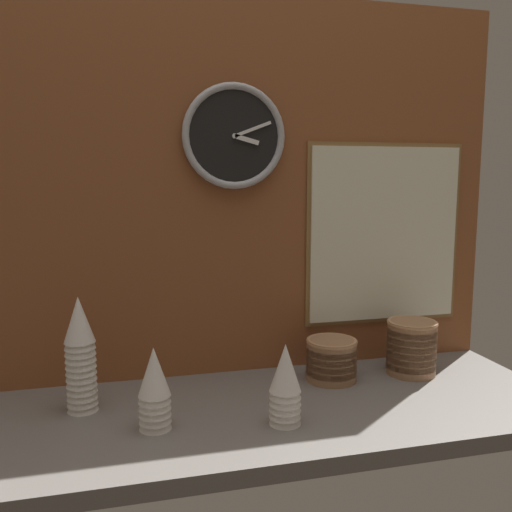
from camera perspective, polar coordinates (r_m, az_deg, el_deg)
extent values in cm
cube|color=slate|center=(138.80, -0.71, -16.31)|extent=(160.00, 56.00, 4.00)
cube|color=brown|center=(152.18, -3.10, 7.04)|extent=(160.00, 3.00, 105.00)
cone|color=white|center=(127.39, 3.08, -14.94)|extent=(7.30, 7.30, 11.10)
cone|color=white|center=(126.79, 3.09, -14.30)|extent=(7.30, 7.30, 11.10)
cone|color=white|center=(126.20, 3.09, -13.65)|extent=(7.30, 7.30, 11.10)
cone|color=white|center=(125.63, 3.10, -12.99)|extent=(7.30, 7.30, 11.10)
cone|color=white|center=(125.08, 3.10, -12.33)|extent=(7.30, 7.30, 11.10)
cone|color=white|center=(124.55, 3.11, -11.67)|extent=(7.30, 7.30, 11.10)
cone|color=white|center=(140.14, -17.84, -13.13)|extent=(7.30, 7.30, 11.10)
cone|color=white|center=(139.59, -17.87, -12.53)|extent=(7.30, 7.30, 11.10)
cone|color=white|center=(139.06, -17.90, -11.94)|extent=(7.30, 7.30, 11.10)
cone|color=white|center=(138.55, -17.93, -11.34)|extent=(7.30, 7.30, 11.10)
cone|color=white|center=(138.05, -17.96, -10.73)|extent=(7.30, 7.30, 11.10)
cone|color=white|center=(137.56, -17.99, -10.12)|extent=(7.30, 7.30, 11.10)
cone|color=white|center=(137.09, -18.02, -9.50)|extent=(7.30, 7.30, 11.10)
cone|color=white|center=(136.64, -18.04, -8.89)|extent=(7.30, 7.30, 11.10)
cone|color=white|center=(136.20, -18.07, -8.26)|extent=(7.30, 7.30, 11.10)
cone|color=white|center=(135.78, -18.10, -7.64)|extent=(7.30, 7.30, 11.10)
cone|color=white|center=(135.38, -18.13, -7.01)|extent=(7.30, 7.30, 11.10)
cone|color=white|center=(134.99, -18.16, -6.37)|extent=(7.30, 7.30, 11.10)
cone|color=white|center=(127.00, -10.59, -15.15)|extent=(7.30, 7.30, 11.10)
cone|color=white|center=(126.40, -10.61, -14.50)|extent=(7.30, 7.30, 11.10)
cone|color=white|center=(125.82, -10.63, -13.85)|extent=(7.30, 7.30, 11.10)
cone|color=white|center=(125.24, -10.65, -13.20)|extent=(7.30, 7.30, 11.10)
cone|color=white|center=(124.69, -10.67, -12.54)|extent=(7.30, 7.30, 11.10)
cone|color=white|center=(124.15, -10.69, -11.87)|extent=(7.30, 7.30, 11.10)
cylinder|color=#996B47|center=(155.21, 7.92, -12.13)|extent=(13.91, 13.91, 3.68)
cylinder|color=#996B47|center=(154.54, 7.93, -11.46)|extent=(13.91, 13.91, 3.68)
cylinder|color=#996B47|center=(153.90, 7.94, -10.77)|extent=(13.91, 13.91, 3.68)
cylinder|color=#996B47|center=(153.28, 7.96, -10.08)|extent=(13.91, 13.91, 3.68)
cylinder|color=#996B47|center=(152.68, 7.97, -9.39)|extent=(13.91, 13.91, 3.68)
torus|color=tan|center=(152.29, 7.98, -8.93)|extent=(14.12, 14.12, 1.32)
cylinder|color=#996B47|center=(164.63, 15.96, -11.17)|extent=(13.91, 13.91, 3.68)
cylinder|color=#996B47|center=(164.00, 15.98, -10.53)|extent=(13.91, 13.91, 3.68)
cylinder|color=#996B47|center=(163.40, 16.01, -9.88)|extent=(13.91, 13.91, 3.68)
cylinder|color=#996B47|center=(162.81, 16.04, -9.23)|extent=(13.91, 13.91, 3.68)
cylinder|color=#996B47|center=(162.25, 16.07, -8.57)|extent=(13.91, 13.91, 3.68)
cylinder|color=#996B47|center=(161.70, 16.09, -7.91)|extent=(13.91, 13.91, 3.68)
cylinder|color=#996B47|center=(161.18, 16.12, -7.24)|extent=(13.91, 13.91, 3.68)
torus|color=tan|center=(160.85, 16.14, -6.80)|extent=(14.12, 14.12, 1.32)
cylinder|color=black|center=(150.31, -2.36, 12.47)|extent=(27.50, 1.80, 27.50)
torus|color=#B2B2B7|center=(149.52, -2.30, 12.49)|extent=(28.38, 1.98, 28.38)
cube|color=white|center=(149.71, -0.98, 12.16)|extent=(6.96, 0.60, 2.96)
cube|color=white|center=(150.32, -0.34, 13.21)|extent=(10.33, 0.60, 4.64)
cylinder|color=white|center=(149.05, -2.26, 12.51)|extent=(1.38, 0.60, 1.38)
cube|color=olive|center=(167.20, 13.34, 2.26)|extent=(49.51, 0.60, 53.97)
cube|color=#EFEACC|center=(166.83, 13.41, 2.25)|extent=(47.11, 1.20, 51.57)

